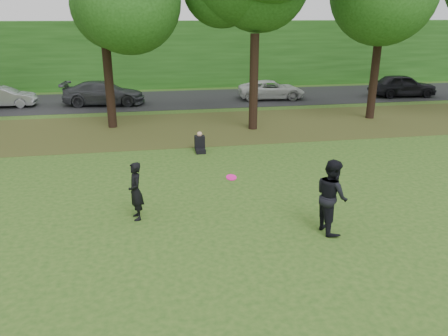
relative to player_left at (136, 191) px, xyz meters
name	(u,v)px	position (x,y,z in m)	size (l,w,h in m)	color
ground	(210,267)	(1.67, -2.88, -0.83)	(120.00, 120.00, 0.00)	#284D18
leaf_litter	(173,129)	(1.67, 10.12, -0.83)	(60.00, 7.00, 0.01)	#4D3A1B
street	(165,100)	(1.67, 18.12, -0.82)	(70.00, 7.00, 0.02)	black
far_hedge	(159,54)	(1.67, 24.12, 1.67)	(70.00, 3.00, 5.00)	#1E4A15
player_left	(136,191)	(0.00, 0.00, 0.00)	(0.61, 0.40, 1.67)	black
player_right	(332,196)	(5.06, -1.64, 0.17)	(0.97, 0.76, 2.00)	black
parked_cars	(166,92)	(1.75, 16.91, -0.12)	(39.83, 3.00, 1.53)	black
frisbee	(231,177)	(2.47, -1.21, 0.70)	(0.32, 0.32, 0.09)	#F41491
seated_person	(200,144)	(2.56, 6.10, -0.52)	(0.43, 0.74, 0.83)	black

